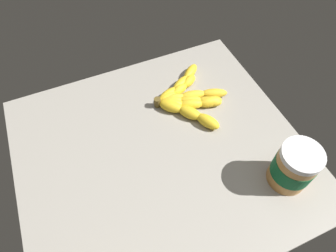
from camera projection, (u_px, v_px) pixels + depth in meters
ground_plane at (161, 154)px, 81.07cm from camera, size 70.22×76.19×3.19cm
banana_bunch at (187, 99)px, 88.55cm from camera, size 27.70×22.85×3.46cm
peanut_butter_jar at (294, 167)px, 69.90cm from camera, size 9.91×9.91×12.81cm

